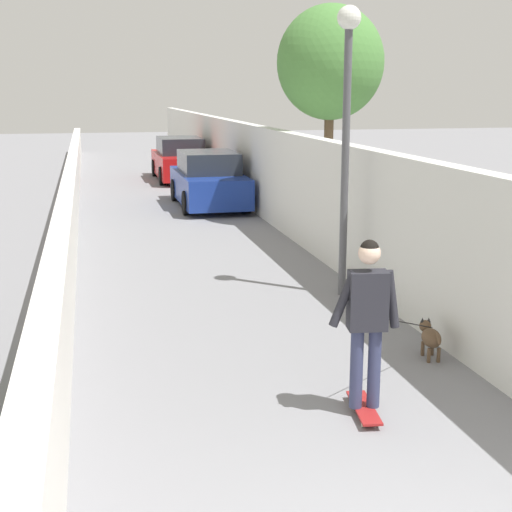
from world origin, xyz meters
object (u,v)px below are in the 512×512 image
tree_right_mid (330,63)px  lamp_post (347,103)px  dog (430,337)px  car_near (209,181)px  car_far (180,160)px  skateboard (364,408)px  person_skateboarder (367,311)px

tree_right_mid → lamp_post: size_ratio=1.16×
tree_right_mid → dog: bearing=169.4°
tree_right_mid → car_near: bearing=35.0°
car_far → tree_right_mid: bearing=-166.4°
skateboard → dog: size_ratio=0.51×
dog → car_near: bearing=3.2°
tree_right_mid → person_skateboarder: tree_right_mid is taller
tree_right_mid → lamp_post: tree_right_mid is taller
tree_right_mid → dog: (-8.98, 1.68, -3.54)m
person_skateboarder → dog: (1.31, -1.36, -0.82)m
lamp_post → car_near: (9.42, 0.60, -2.31)m
person_skateboarder → car_far: (20.04, -0.68, -0.38)m
skateboard → car_far: 20.06m
car_near → car_far: same height
tree_right_mid → dog: tree_right_mid is taller
lamp_post → tree_right_mid: bearing=-16.3°
tree_right_mid → lamp_post: bearing=163.7°
car_far → car_near: bearing=180.0°
skateboard → car_near: car_near is taller
dog → car_far: car_far is taller
lamp_post → car_far: lamp_post is taller
lamp_post → skateboard: 5.33m
car_near → car_far: (6.37, -0.00, 0.00)m
person_skateboarder → car_near: (13.67, -0.68, -0.38)m
lamp_post → car_near: size_ratio=1.07×
lamp_post → car_far: 15.97m
lamp_post → car_far: (15.79, 0.60, -2.31)m
dog → car_near: size_ratio=0.39×
tree_right_mid → car_far: tree_right_mid is taller
tree_right_mid → car_far: (9.75, 2.36, -3.10)m
skateboard → tree_right_mid: bearing=-16.5°
skateboard → car_near: bearing=-2.8°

